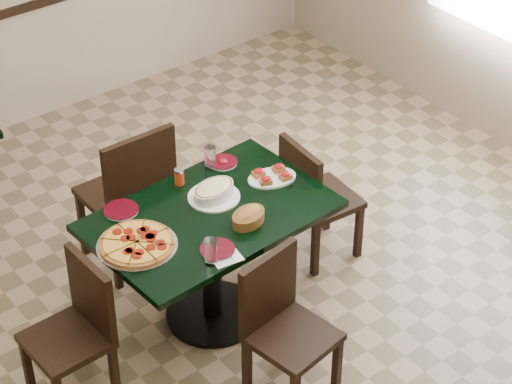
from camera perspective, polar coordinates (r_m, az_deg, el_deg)
floor at (r=5.86m, az=0.29°, el=-6.90°), size 5.50×5.50×0.00m
main_table at (r=5.47m, az=-2.60°, el=-2.71°), size 1.33×0.90×0.75m
chair_far at (r=5.88m, az=-7.10°, el=0.07°), size 0.47×0.47×1.00m
chair_near at (r=5.13m, az=1.49°, el=-7.38°), size 0.45×0.45×0.84m
chair_right at (r=5.98m, az=3.26°, el=-0.17°), size 0.42×0.42×0.83m
chair_left at (r=5.20m, az=-10.15°, el=-7.50°), size 0.40×0.40×0.83m
pepperoni_pizza at (r=5.15m, az=-6.82°, el=-2.96°), size 0.42×0.42×0.04m
lasagna_casserole at (r=5.44m, az=-2.43°, el=0.05°), size 0.29×0.29×0.09m
bread_basket at (r=5.26m, az=-0.44°, el=-1.41°), size 0.23×0.19×0.09m
bruschetta_platter at (r=5.59m, az=0.91°, el=0.94°), size 0.33×0.27×0.05m
side_plate_near at (r=5.10m, az=-2.21°, el=-3.31°), size 0.18×0.18×0.02m
side_plate_far_r at (r=5.73m, az=-1.90°, el=1.72°), size 0.17×0.17×0.03m
side_plate_far_l at (r=5.41m, az=-7.71°, el=-1.03°), size 0.19×0.19×0.02m
napkin_setting at (r=5.07m, az=-1.79°, el=-3.66°), size 0.17×0.17×0.01m
water_glass_a at (r=5.67m, az=-2.65°, el=2.00°), size 0.07×0.07×0.14m
water_glass_b at (r=4.99m, az=-2.59°, el=-3.43°), size 0.07×0.07×0.15m
pepper_shaker at (r=5.56m, az=-4.41°, el=0.90°), size 0.06×0.06×0.10m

